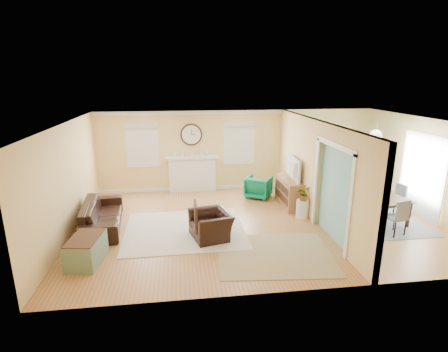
# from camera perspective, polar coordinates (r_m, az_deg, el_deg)

# --- Properties ---
(floor) EXTENTS (9.00, 9.00, 0.00)m
(floor) POSITION_cam_1_polar(r_m,az_deg,el_deg) (9.08, 5.30, -7.64)
(floor) COLOR #9B6541
(floor) RESTS_ON ground
(wall_back) EXTENTS (9.00, 0.02, 2.60)m
(wall_back) POSITION_cam_1_polar(r_m,az_deg,el_deg) (11.51, 2.20, 4.25)
(wall_back) COLOR #EBC177
(wall_back) RESTS_ON ground
(wall_front) EXTENTS (9.00, 0.02, 2.60)m
(wall_front) POSITION_cam_1_polar(r_m,az_deg,el_deg) (5.93, 12.02, -7.41)
(wall_front) COLOR #EBC177
(wall_front) RESTS_ON ground
(wall_left) EXTENTS (0.02, 6.00, 2.60)m
(wall_left) POSITION_cam_1_polar(r_m,az_deg,el_deg) (8.83, -24.28, -0.75)
(wall_left) COLOR #EBC177
(wall_left) RESTS_ON ground
(wall_right) EXTENTS (0.02, 6.00, 2.60)m
(wall_right) POSITION_cam_1_polar(r_m,az_deg,el_deg) (10.60, 29.98, 1.10)
(wall_right) COLOR #EBC177
(wall_right) RESTS_ON ground
(ceiling) EXTENTS (9.00, 6.00, 0.02)m
(ceiling) POSITION_cam_1_polar(r_m,az_deg,el_deg) (8.40, 5.76, 8.87)
(ceiling) COLOR white
(ceiling) RESTS_ON wall_back
(partition) EXTENTS (0.17, 6.00, 2.60)m
(partition) POSITION_cam_1_polar(r_m,az_deg,el_deg) (9.34, 14.22, 1.40)
(partition) COLOR #EBC177
(partition) RESTS_ON ground
(fireplace) EXTENTS (1.70, 0.30, 1.17)m
(fireplace) POSITION_cam_1_polar(r_m,az_deg,el_deg) (11.41, -5.18, 0.45)
(fireplace) COLOR white
(fireplace) RESTS_ON ground
(wall_clock) EXTENTS (0.70, 0.07, 0.70)m
(wall_clock) POSITION_cam_1_polar(r_m,az_deg,el_deg) (11.23, -5.36, 6.75)
(wall_clock) COLOR #432417
(wall_clock) RESTS_ON wall_back
(window_left) EXTENTS (1.05, 0.13, 1.42)m
(window_left) POSITION_cam_1_polar(r_m,az_deg,el_deg) (11.30, -13.25, 5.46)
(window_left) COLOR white
(window_left) RESTS_ON wall_back
(window_right) EXTENTS (1.05, 0.13, 1.42)m
(window_right) POSITION_cam_1_polar(r_m,az_deg,el_deg) (11.41, 2.51, 5.97)
(window_right) COLOR white
(window_right) RESTS_ON wall_back
(french_doors) EXTENTS (0.06, 1.70, 2.20)m
(french_doors) POSITION_cam_1_polar(r_m,az_deg,el_deg) (10.61, 29.63, 0.05)
(french_doors) COLOR white
(french_doors) RESTS_ON ground
(pendant) EXTENTS (0.30, 0.30, 0.55)m
(pendant) POSITION_cam_1_polar(r_m,az_deg,el_deg) (9.59, 23.53, 6.09)
(pendant) COLOR gold
(pendant) RESTS_ON ceiling
(rug_cream) EXTENTS (2.90, 2.52, 0.02)m
(rug_cream) POSITION_cam_1_polar(r_m,az_deg,el_deg) (8.70, -6.41, -8.72)
(rug_cream) COLOR beige
(rug_cream) RESTS_ON floor
(rug_jute) EXTENTS (2.54, 2.15, 0.01)m
(rug_jute) POSITION_cam_1_polar(r_m,az_deg,el_deg) (7.62, 8.24, -12.53)
(rug_jute) COLOR tan
(rug_jute) RESTS_ON floor
(rug_grey) EXTENTS (2.27, 2.84, 0.01)m
(rug_grey) POSITION_cam_1_polar(r_m,az_deg,el_deg) (10.20, 22.54, -6.12)
(rug_grey) COLOR slate
(rug_grey) RESTS_ON floor
(sofa) EXTENTS (1.10, 2.31, 0.65)m
(sofa) POSITION_cam_1_polar(r_m,az_deg,el_deg) (9.20, -19.27, -6.00)
(sofa) COLOR black
(sofa) RESTS_ON floor
(eames_chair) EXTENTS (1.04, 1.13, 0.62)m
(eames_chair) POSITION_cam_1_polar(r_m,az_deg,el_deg) (8.16, -2.14, -8.00)
(eames_chair) COLOR black
(eames_chair) RESTS_ON floor
(green_chair) EXTENTS (0.99, 1.00, 0.67)m
(green_chair) POSITION_cam_1_polar(r_m,az_deg,el_deg) (10.87, 5.66, -1.78)
(green_chair) COLOR #0D6844
(green_chair) RESTS_ON floor
(trunk) EXTENTS (0.69, 1.01, 0.55)m
(trunk) POSITION_cam_1_polar(r_m,az_deg,el_deg) (7.66, -21.59, -11.17)
(trunk) COLOR gray
(trunk) RESTS_ON floor
(credenza) EXTENTS (0.47, 1.39, 0.80)m
(credenza) POSITION_cam_1_polar(r_m,az_deg,el_deg) (10.31, 10.62, -2.59)
(credenza) COLOR #A4734D
(credenza) RESTS_ON floor
(tv) EXTENTS (0.18, 1.10, 0.63)m
(tv) POSITION_cam_1_polar(r_m,az_deg,el_deg) (10.10, 10.73, 1.26)
(tv) COLOR black
(tv) RESTS_ON credenza
(garden_stool) EXTENTS (0.33, 0.33, 0.49)m
(garden_stool) POSITION_cam_1_polar(r_m,az_deg,el_deg) (9.52, 12.68, -5.27)
(garden_stool) COLOR white
(garden_stool) RESTS_ON floor
(potted_plant) EXTENTS (0.46, 0.45, 0.38)m
(potted_plant) POSITION_cam_1_polar(r_m,az_deg,el_deg) (9.37, 12.83, -2.79)
(potted_plant) COLOR #337F33
(potted_plant) RESTS_ON garden_stool
(dining_table) EXTENTS (1.47, 2.14, 0.69)m
(dining_table) POSITION_cam_1_polar(r_m,az_deg,el_deg) (10.09, 22.74, -4.33)
(dining_table) COLOR #432417
(dining_table) RESTS_ON floor
(dining_chair_n) EXTENTS (0.47, 0.47, 0.87)m
(dining_chair_n) POSITION_cam_1_polar(r_m,az_deg,el_deg) (10.95, 19.81, -1.59)
(dining_chair_n) COLOR slate
(dining_chair_n) RESTS_ON floor
(dining_chair_s) EXTENTS (0.48, 0.48, 0.90)m
(dining_chair_s) POSITION_cam_1_polar(r_m,az_deg,el_deg) (9.16, 26.30, -5.52)
(dining_chair_s) COLOR slate
(dining_chair_s) RESTS_ON floor
(dining_chair_w) EXTENTS (0.45, 0.45, 0.87)m
(dining_chair_w) POSITION_cam_1_polar(r_m,az_deg,el_deg) (9.76, 19.67, -3.65)
(dining_chair_w) COLOR white
(dining_chair_w) RESTS_ON floor
(dining_chair_e) EXTENTS (0.44, 0.44, 0.86)m
(dining_chair_e) POSITION_cam_1_polar(r_m,az_deg,el_deg) (10.45, 26.19, -3.15)
(dining_chair_e) COLOR slate
(dining_chair_e) RESTS_ON floor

